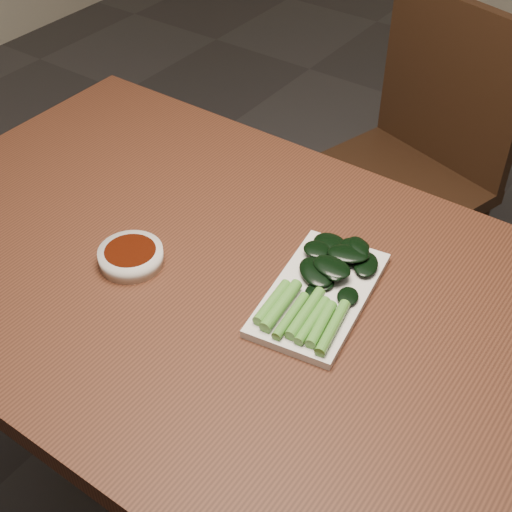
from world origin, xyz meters
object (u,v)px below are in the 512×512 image
(serving_plate, at_px, (319,294))
(sauce_bowl, at_px, (131,256))
(gai_lan, at_px, (324,280))
(chair_far, at_px, (408,161))
(table, at_px, (253,319))

(serving_plate, bearing_deg, sauce_bowl, -159.28)
(serving_plate, height_order, gai_lan, gai_lan)
(chair_far, xyz_separation_m, serving_plate, (0.21, -0.81, 0.27))
(chair_far, bearing_deg, sauce_bowl, -78.77)
(sauce_bowl, relative_size, serving_plate, 0.38)
(chair_far, xyz_separation_m, gai_lan, (0.20, -0.80, 0.29))
(sauce_bowl, relative_size, gai_lan, 0.40)
(table, bearing_deg, serving_plate, 24.66)
(table, bearing_deg, chair_far, 97.25)
(table, xyz_separation_m, sauce_bowl, (-0.20, -0.07, 0.09))
(table, distance_m, chair_far, 0.88)
(chair_far, distance_m, serving_plate, 0.88)
(table, xyz_separation_m, chair_far, (-0.11, 0.86, -0.19))
(table, xyz_separation_m, gai_lan, (0.10, 0.06, 0.10))
(serving_plate, relative_size, gai_lan, 1.06)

